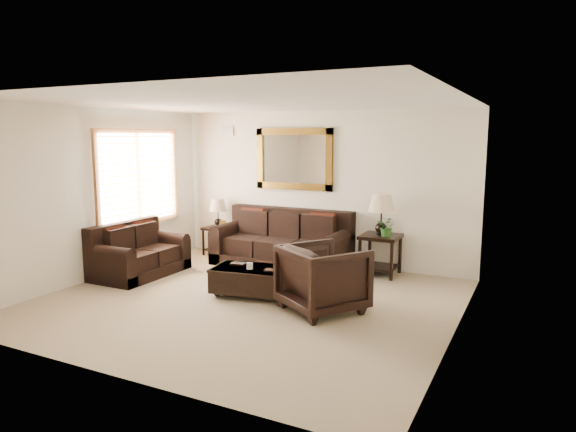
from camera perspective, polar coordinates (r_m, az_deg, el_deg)
The scene contains 11 objects.
room at distance 6.91m, azimuth -4.68°, elevation 1.30°, with size 5.51×5.01×2.71m.
window at distance 9.24m, azimuth -16.22°, elevation 4.12°, with size 0.07×1.96×1.66m.
mirror at distance 9.26m, azimuth 0.64°, elevation 6.34°, with size 1.50×0.06×1.10m.
air_vent at distance 9.96m, azimuth -6.72°, elevation 9.33°, with size 0.25×0.02×0.18m, color #999999.
sofa at distance 9.06m, azimuth -0.59°, elevation -3.26°, with size 2.38×1.03×0.97m.
loveseat at distance 8.80m, azimuth -16.37°, elevation -4.25°, with size 0.91×1.53×0.86m.
end_table_left at distance 9.91m, azimuth -7.77°, elevation -0.25°, with size 0.49×0.49×1.08m.
end_table_right at distance 8.45m, azimuth 10.30°, elevation -0.67°, with size 0.61×0.61×1.35m.
coffee_table at distance 7.34m, azimuth -3.59°, elevation -6.96°, with size 1.30×0.83×0.52m.
armchair at distance 6.68m, azimuth 3.92°, elevation -6.56°, with size 0.94×0.88×0.96m, color black.
potted_plant at distance 8.32m, azimuth 10.95°, elevation -1.42°, with size 0.29×0.33×0.25m, color #2B591E.
Camera 1 is at (3.56, -5.85, 2.25)m, focal length 32.00 mm.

